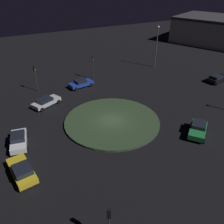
{
  "coord_description": "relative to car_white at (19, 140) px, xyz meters",
  "views": [
    {
      "loc": [
        -24.22,
        12.57,
        17.61
      ],
      "look_at": [
        0.0,
        0.0,
        1.55
      ],
      "focal_mm": 38.03,
      "sensor_mm": 36.0,
      "label": 1
    }
  ],
  "objects": [
    {
      "name": "car_black",
      "position": [
        2.68,
        -35.83,
        -0.04
      ],
      "size": [
        2.55,
        4.69,
        1.43
      ],
      "rotation": [
        0.0,
        0.0,
        -1.44
      ],
      "color": "black",
      "rests_on": "ground_plane"
    },
    {
      "name": "traffic_light_northeast",
      "position": [
        14.12,
        -5.25,
        2.39
      ],
      "size": [
        0.39,
        0.36,
        4.48
      ],
      "rotation": [
        0.0,
        0.0,
        -2.71
      ],
      "color": "#2D2D2D",
      "rests_on": "ground_plane"
    },
    {
      "name": "car_silver",
      "position": [
        8.18,
        -5.2,
        -0.08
      ],
      "size": [
        3.5,
        4.74,
        1.31
      ],
      "rotation": [
        0.0,
        0.0,
        -1.13
      ],
      "color": "silver",
      "rests_on": "ground_plane"
    },
    {
      "name": "car_green",
      "position": [
        -8.01,
        -20.25,
        0.0
      ],
      "size": [
        3.96,
        4.32,
        1.47
      ],
      "rotation": [
        0.0,
        0.0,
        2.24
      ],
      "color": "#1E7238",
      "rests_on": "ground_plane"
    },
    {
      "name": "roundabout_island",
      "position": [
        -0.48,
        -12.05,
        -0.64
      ],
      "size": [
        12.93,
        12.93,
        0.29
      ],
      "primitive_type": "cylinder",
      "color": "#2D4228",
      "rests_on": "ground_plane"
    },
    {
      "name": "car_yellow",
      "position": [
        -5.27,
        0.49,
        -0.06
      ],
      "size": [
        4.76,
        2.58,
        1.43
      ],
      "rotation": [
        0.0,
        0.0,
        0.14
      ],
      "color": "gold",
      "rests_on": "ground_plane"
    },
    {
      "name": "streetlamp_southeast",
      "position": [
        14.65,
        -30.28,
        4.48
      ],
      "size": [
        0.47,
        0.47,
        8.55
      ],
      "color": "#4C4C51",
      "rests_on": "ground_plane"
    },
    {
      "name": "car_white",
      "position": [
        0.0,
        0.0,
        0.0
      ],
      "size": [
        4.43,
        2.57,
        1.51
      ],
      "rotation": [
        0.0,
        0.0,
        -0.17
      ],
      "color": "white",
      "rests_on": "ground_plane"
    },
    {
      "name": "traffic_light_northwest",
      "position": [
        -15.25,
        -4.13,
        1.93
      ],
      "size": [
        0.4,
        0.37,
        3.79
      ],
      "rotation": [
        0.0,
        0.0,
        -0.49
      ],
      "color": "#2D2D2D",
      "rests_on": "ground_plane"
    },
    {
      "name": "ground_plane",
      "position": [
        -0.48,
        -12.05,
        -0.78
      ],
      "size": [
        119.33,
        119.33,
        0.0
      ],
      "primitive_type": "plane",
      "color": "black"
    },
    {
      "name": "car_blue",
      "position": [
        12.24,
        -12.44,
        -0.06
      ],
      "size": [
        2.63,
        4.49,
        1.39
      ],
      "rotation": [
        0.0,
        0.0,
        4.87
      ],
      "color": "#1E38A5",
      "rests_on": "ground_plane"
    },
    {
      "name": "traffic_light_east",
      "position": [
        14.65,
        -15.91,
        2.39
      ],
      "size": [
        0.38,
        0.35,
        4.48
      ],
      "rotation": [
        0.0,
        0.0,
        2.89
      ],
      "color": "#2D2D2D",
      "rests_on": "ground_plane"
    }
  ]
}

